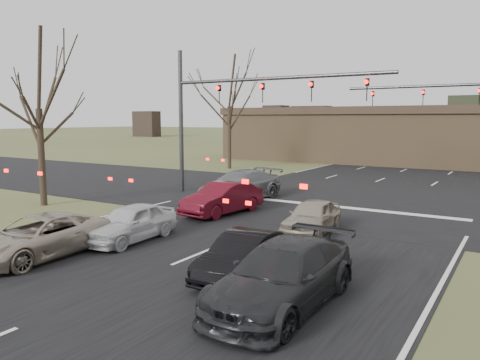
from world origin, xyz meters
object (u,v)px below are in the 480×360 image
Objects in this scene: mast_arm_near at (229,102)px; car_red_ahead at (222,198)px; car_silver_ahead at (312,216)px; car_charcoal_sedan at (283,275)px; car_white_sedan at (131,223)px; car_silver_suv at (39,237)px; car_grey_ahead at (240,186)px; car_black_hatch at (244,255)px; building at (445,136)px.

car_red_ahead is at bearing -60.61° from mast_arm_near.
car_red_ahead is 4.88m from car_silver_ahead.
car_silver_ahead is (-2.13, 6.69, -0.09)m from car_charcoal_sedan.
mast_arm_near is 3.21× the size of car_white_sedan.
car_white_sedan is (1.00, 2.85, 0.01)m from car_silver_suv.
car_red_ahead is (1.21, -3.43, -0.07)m from car_grey_ahead.
car_charcoal_sedan is at bearing -37.21° from car_black_hatch.
building is 11.70× the size of car_silver_ahead.
car_silver_suv is 6.49m from car_black_hatch.
car_white_sedan is at bearing -142.25° from car_silver_ahead.
car_black_hatch is at bearing -89.59° from building.
car_silver_suv is 0.94× the size of car_charcoal_sedan.
car_white_sedan is 6.54m from car_silver_ahead.
car_silver_suv reaches higher than car_black_hatch.
car_silver_ahead is (5.87, 7.22, -0.02)m from car_silver_suv.
mast_arm_near reaches higher than car_silver_ahead.
car_silver_suv is (1.23, -12.54, -4.44)m from mast_arm_near.
mast_arm_near is at bearing 100.13° from car_white_sedan.
car_grey_ahead is at bearing 115.84° from car_red_ahead.
car_red_ahead is (1.13, 8.35, 0.06)m from car_silver_suv.
building reaches higher than car_red_ahead.
car_grey_ahead is (-6.33, 10.06, 0.17)m from car_black_hatch.
car_charcoal_sedan is (7.00, -2.32, 0.07)m from car_white_sedan.
car_grey_ahead is at bearing 119.15° from car_black_hatch.
car_grey_ahead is (-8.08, 11.25, 0.06)m from car_charcoal_sedan.
mast_arm_near reaches higher than car_silver_suv.
mast_arm_near is 15.76m from car_charcoal_sedan.
car_black_hatch is 0.68× the size of car_grey_ahead.
car_red_ahead reaches higher than car_black_hatch.
mast_arm_near is (-7.23, -25.00, 2.41)m from building.
car_white_sedan is at bearing 68.21° from car_silver_suv.
car_silver_suv is 11.79m from car_grey_ahead.
car_charcoal_sedan reaches higher than car_black_hatch.
car_silver_suv is 8.02m from car_charcoal_sedan.
car_red_ahead is (0.13, 5.50, 0.05)m from car_white_sedan.
car_grey_ahead reaches higher than car_silver_ahead.
car_grey_ahead is 3.64m from car_red_ahead.
car_black_hatch is (0.25, -35.82, -2.07)m from building.
car_silver_ahead is (4.74, -1.13, -0.08)m from car_red_ahead.
car_silver_suv is at bearing -112.14° from car_white_sedan.
car_charcoal_sedan reaches higher than car_silver_suv.
car_white_sedan is 9.00m from car_grey_ahead.
car_silver_ahead is (-0.13, -30.32, -2.05)m from building.
mast_arm_near is at bearing 128.53° from car_charcoal_sedan.
mast_arm_near is 13.36m from car_silver_suv.
car_silver_suv is 0.87× the size of car_grey_ahead.
car_red_ahead is at bearing 132.29° from car_charcoal_sedan.
car_grey_ahead reaches higher than car_black_hatch.
car_red_ahead is at bearing -99.47° from building.
car_charcoal_sedan is at bearing -76.48° from car_silver_ahead.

